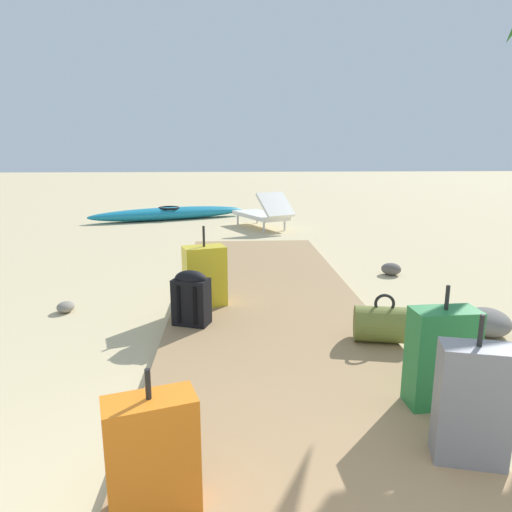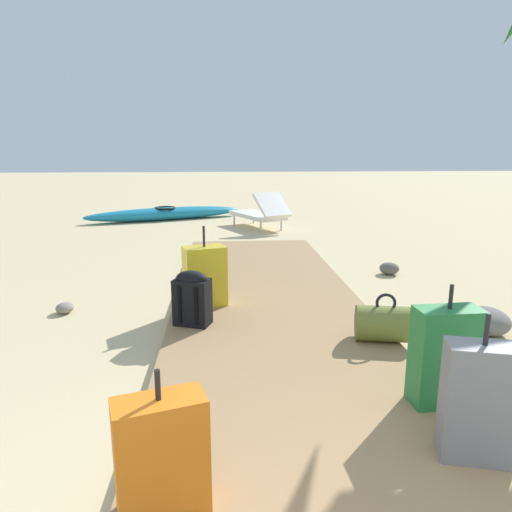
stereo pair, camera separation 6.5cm
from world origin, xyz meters
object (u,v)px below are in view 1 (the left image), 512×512
Objects in this scene: suitcase_yellow at (205,276)px; kayak at (169,213)px; duffel_bag_olive at (383,324)px; suitcase_orange at (152,455)px; suitcase_green at (441,358)px; lounge_chair at (264,213)px; backpack_black at (191,296)px; suitcase_grey at (472,404)px.

kayak is (-1.14, 6.32, -0.23)m from suitcase_yellow.
suitcase_orange is (-1.57, -1.72, 0.12)m from duffel_bag_olive.
suitcase_green reaches higher than kayak.
suitcase_orange reaches higher than duffel_bag_olive.
lounge_chair is (0.96, 4.96, -0.05)m from suitcase_yellow.
suitcase_yellow is 6.43m from kayak.
backpack_black reaches higher than duffel_bag_olive.
suitcase_green reaches higher than duffel_bag_olive.
suitcase_green is at bearing -85.46° from lounge_chair.
suitcase_yellow is 0.22× the size of kayak.
backpack_black is at bearing 163.24° from duffel_bag_olive.
suitcase_green is at bearing -88.22° from duffel_bag_olive.
suitcase_yellow is at bearing -100.96° from lounge_chair.
suitcase_grey reaches higher than kayak.
suitcase_grey is at bearing -98.79° from suitcase_green.
duffel_bag_olive is at bearing 91.78° from suitcase_green.
suitcase_green reaches higher than suitcase_orange.
lounge_chair is at bearing -32.94° from kayak.
kayak is (-2.57, 8.79, -0.24)m from suitcase_grey.
suitcase_green is 0.21× the size of kayak.
backpack_black is 6.93m from kayak.
lounge_chair reaches higher than backpack_black.
suitcase_grey reaches higher than duffel_bag_olive.
backpack_black is (-1.57, 0.47, 0.11)m from duffel_bag_olive.
suitcase_yellow is 1.04× the size of suitcase_grey.
suitcase_green is at bearing 25.53° from suitcase_orange.
lounge_chair is (-0.55, 6.92, -0.06)m from suitcase_green.
suitcase_orange is at bearing -170.71° from suitcase_grey.
suitcase_green reaches higher than lounge_chair.
kayak is (-2.65, 8.28, -0.24)m from suitcase_green.
kayak is (-2.62, 7.32, -0.08)m from duffel_bag_olive.
backpack_black is at bearing -100.21° from suitcase_yellow.
suitcase_yellow is at bearing -79.79° from kayak.
suitcase_green is (1.51, -1.95, 0.01)m from suitcase_yellow.
suitcase_yellow is at bearing 145.99° from duffel_bag_olive.
suitcase_grey is at bearing -59.89° from suitcase_yellow.
suitcase_yellow is 2.85m from suitcase_grey.
duffel_bag_olive is 7.78m from kayak.
duffel_bag_olive is 1.03× the size of backpack_black.
suitcase_orange is 2.19m from backpack_black.
kayak is at bearing 109.68° from duffel_bag_olive.
suitcase_grey reaches higher than suitcase_orange.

